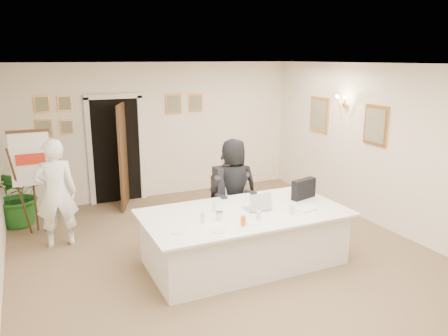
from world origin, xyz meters
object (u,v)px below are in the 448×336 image
standing_man (56,193)px  oj_glass (243,221)px  seated_man (229,194)px  laptop (257,200)px  paper_stack (306,209)px  steel_jug (219,216)px  conference_table (244,237)px  potted_palm (18,194)px  laptop_bag (304,189)px  standing_woman (233,187)px  flip_chart (34,188)px

standing_man → oj_glass: 3.04m
oj_glass → seated_man: bearing=71.5°
laptop → paper_stack: size_ratio=1.30×
paper_stack → steel_jug: (-1.28, 0.16, 0.04)m
paper_stack → steel_jug: size_ratio=2.51×
conference_table → steel_jug: 0.64m
potted_palm → steel_jug: 3.99m
seated_man → laptop_bag: size_ratio=3.24×
oj_glass → steel_jug: oj_glass is taller
laptop → steel_jug: 0.69m
standing_man → laptop: size_ratio=4.79×
standing_man → paper_stack: size_ratio=6.22×
conference_table → standing_man: size_ratio=1.67×
potted_palm → laptop_bag: potted_palm is taller
standing_man → potted_palm: 1.40m
standing_woman → potted_palm: (-3.26, 1.93, -0.24)m
potted_palm → laptop_bag: bearing=-35.0°
standing_woman → laptop_bag: bearing=144.7°
potted_palm → oj_glass: (2.67, -3.44, 0.27)m
flip_chart → steel_jug: size_ratio=15.78×
steel_jug → standing_woman: bearing=56.4°
standing_man → conference_table: bearing=145.6°
flip_chart → laptop_bag: size_ratio=3.99×
oj_glass → potted_palm: bearing=127.8°
conference_table → laptop_bag: size_ratio=6.59×
flip_chart → standing_woman: flip_chart is taller
standing_woman → laptop: bearing=97.0°
standing_woman → paper_stack: bearing=124.2°
standing_woman → steel_jug: (-0.79, -1.18, 0.02)m
paper_stack → oj_glass: size_ratio=2.13×
conference_table → laptop_bag: laptop_bag is taller
paper_stack → steel_jug: steel_jug is taller
potted_palm → steel_jug: potted_palm is taller
standing_man → steel_jug: 2.68m
flip_chart → paper_stack: size_ratio=6.28×
standing_man → potted_palm: standing_man is taller
standing_woman → oj_glass: bearing=82.3°
standing_woman → potted_palm: size_ratio=1.41×
standing_man → laptop: (2.58, -1.70, 0.05)m
laptop_bag → oj_glass: size_ratio=3.35×
potted_palm → laptop: 4.32m
laptop_bag → seated_man: bearing=118.8°
conference_table → paper_stack: (0.84, -0.30, 0.40)m
conference_table → steel_jug: (-0.45, -0.14, 0.44)m
paper_stack → potted_palm: bearing=138.9°
conference_table → standing_woman: standing_woman is taller
potted_palm → standing_woman: bearing=-30.7°
laptop → laptop_bag: laptop_bag is taller
paper_stack → oj_glass: bearing=-171.6°
standing_woman → paper_stack: 1.43m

